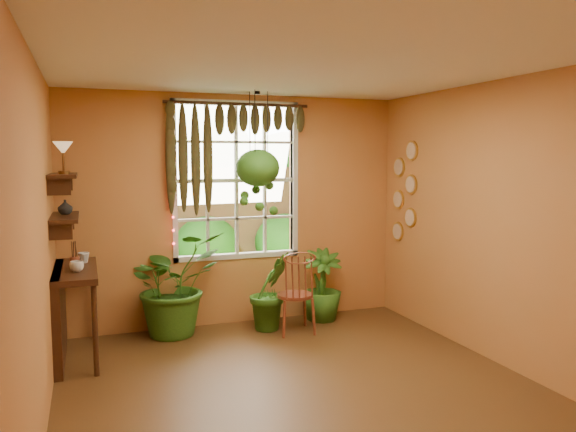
# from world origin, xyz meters

# --- Properties ---
(floor) EXTENTS (4.50, 4.50, 0.00)m
(floor) POSITION_xyz_m (0.00, 0.00, 0.00)
(floor) COLOR #4F3116
(floor) RESTS_ON ground
(ceiling) EXTENTS (4.50, 4.50, 0.00)m
(ceiling) POSITION_xyz_m (0.00, 0.00, 2.70)
(ceiling) COLOR white
(ceiling) RESTS_ON wall_back
(wall_back) EXTENTS (4.00, 0.00, 4.00)m
(wall_back) POSITION_xyz_m (0.00, 2.25, 1.35)
(wall_back) COLOR #B9763F
(wall_back) RESTS_ON floor
(wall_left) EXTENTS (0.00, 4.50, 4.50)m
(wall_left) POSITION_xyz_m (-2.00, 0.00, 1.35)
(wall_left) COLOR #B9763F
(wall_left) RESTS_ON floor
(wall_right) EXTENTS (0.00, 4.50, 4.50)m
(wall_right) POSITION_xyz_m (2.00, 0.00, 1.35)
(wall_right) COLOR #B9763F
(wall_right) RESTS_ON floor
(window) EXTENTS (1.52, 0.10, 1.86)m
(window) POSITION_xyz_m (0.00, 2.28, 1.70)
(window) COLOR silver
(window) RESTS_ON wall_back
(valance_vine) EXTENTS (1.70, 0.12, 1.10)m
(valance_vine) POSITION_xyz_m (-0.08, 2.16, 2.28)
(valance_vine) COLOR #38200F
(valance_vine) RESTS_ON window
(string_lights) EXTENTS (0.03, 0.03, 1.54)m
(string_lights) POSITION_xyz_m (-0.76, 2.19, 1.75)
(string_lights) COLOR #FF2633
(string_lights) RESTS_ON window
(wall_plates) EXTENTS (0.04, 0.32, 1.10)m
(wall_plates) POSITION_xyz_m (1.98, 1.79, 1.55)
(wall_plates) COLOR beige
(wall_plates) RESTS_ON wall_right
(counter_ledge) EXTENTS (0.40, 1.20, 0.90)m
(counter_ledge) POSITION_xyz_m (-1.91, 1.60, 0.55)
(counter_ledge) COLOR #38200F
(counter_ledge) RESTS_ON floor
(shelf_lower) EXTENTS (0.25, 0.90, 0.04)m
(shelf_lower) POSITION_xyz_m (-1.88, 1.60, 1.40)
(shelf_lower) COLOR #38200F
(shelf_lower) RESTS_ON wall_left
(shelf_upper) EXTENTS (0.25, 0.90, 0.04)m
(shelf_upper) POSITION_xyz_m (-1.88, 1.60, 1.80)
(shelf_upper) COLOR #38200F
(shelf_upper) RESTS_ON wall_left
(backyard) EXTENTS (14.00, 10.00, 12.00)m
(backyard) POSITION_xyz_m (0.24, 6.87, 1.28)
(backyard) COLOR #2B5618
(backyard) RESTS_ON ground
(windsor_chair) EXTENTS (0.43, 0.46, 1.08)m
(windsor_chair) POSITION_xyz_m (0.50, 1.62, 0.31)
(windsor_chair) COLOR maroon
(windsor_chair) RESTS_ON floor
(potted_plant_left) EXTENTS (1.32, 1.25, 1.16)m
(potted_plant_left) POSITION_xyz_m (-0.79, 2.02, 0.58)
(potted_plant_left) COLOR #235115
(potted_plant_left) RESTS_ON floor
(potted_plant_mid) EXTENTS (0.59, 0.52, 0.90)m
(potted_plant_mid) POSITION_xyz_m (0.28, 1.84, 0.45)
(potted_plant_mid) COLOR #235115
(potted_plant_mid) RESTS_ON floor
(potted_plant_right) EXTENTS (0.56, 0.56, 0.86)m
(potted_plant_right) POSITION_xyz_m (0.98, 1.99, 0.43)
(potted_plant_right) COLOR #235115
(potted_plant_right) RESTS_ON floor
(hanging_basket) EXTENTS (0.49, 0.49, 1.39)m
(hanging_basket) POSITION_xyz_m (0.14, 1.86, 1.84)
(hanging_basket) COLOR black
(hanging_basket) RESTS_ON ceiling
(cup_a) EXTENTS (0.13, 0.13, 0.10)m
(cup_a) POSITION_xyz_m (-1.78, 1.41, 0.95)
(cup_a) COLOR silver
(cup_a) RESTS_ON counter_ledge
(cup_b) EXTENTS (0.13, 0.13, 0.11)m
(cup_b) POSITION_xyz_m (-1.72, 1.86, 0.95)
(cup_b) COLOR beige
(cup_b) RESTS_ON counter_ledge
(brush_jar) EXTENTS (0.09, 0.09, 0.34)m
(brush_jar) POSITION_xyz_m (-1.80, 1.59, 1.03)
(brush_jar) COLOR brown
(brush_jar) RESTS_ON counter_ledge
(shelf_vase) EXTENTS (0.14, 0.14, 0.14)m
(shelf_vase) POSITION_xyz_m (-1.87, 1.70, 1.49)
(shelf_vase) COLOR #B2AD99
(shelf_vase) RESTS_ON shelf_lower
(tiffany_lamp) EXTENTS (0.18, 0.18, 0.30)m
(tiffany_lamp) POSITION_xyz_m (-1.86, 1.45, 2.04)
(tiffany_lamp) COLOR brown
(tiffany_lamp) RESTS_ON shelf_upper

